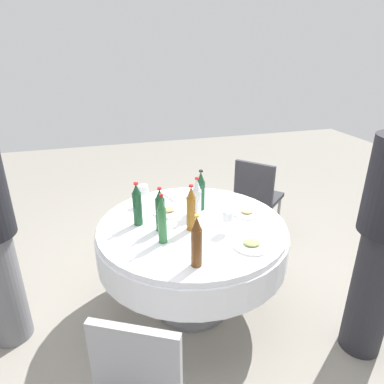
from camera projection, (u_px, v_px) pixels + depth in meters
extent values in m
plane|color=gray|center=(192.00, 306.00, 2.72)|extent=(10.00, 10.00, 0.00)
cylinder|color=white|center=(192.00, 226.00, 2.43)|extent=(1.32, 1.32, 0.04)
cylinder|color=white|center=(192.00, 242.00, 2.48)|extent=(1.35, 1.35, 0.22)
cylinder|color=slate|center=(192.00, 281.00, 2.62)|extent=(0.14, 0.14, 0.48)
cylinder|color=slate|center=(192.00, 304.00, 2.71)|extent=(0.56, 0.56, 0.03)
cylinder|color=#2D6B38|center=(162.00, 226.00, 2.15)|extent=(0.06, 0.06, 0.23)
cone|color=#2D6B38|center=(162.00, 203.00, 2.09)|extent=(0.05, 0.05, 0.09)
cylinder|color=red|center=(161.00, 195.00, 2.07)|extent=(0.02, 0.02, 0.01)
cylinder|color=#194728|center=(201.00, 196.00, 2.59)|extent=(0.06, 0.06, 0.22)
cone|color=#194728|center=(201.00, 177.00, 2.53)|extent=(0.06, 0.06, 0.08)
cylinder|color=black|center=(201.00, 171.00, 2.51)|extent=(0.03, 0.03, 0.01)
cylinder|color=#8C5619|center=(191.00, 214.00, 2.30)|extent=(0.06, 0.06, 0.24)
cone|color=#8C5619|center=(191.00, 192.00, 2.24)|extent=(0.06, 0.06, 0.08)
cylinder|color=red|center=(191.00, 186.00, 2.22)|extent=(0.03, 0.03, 0.01)
cylinder|color=silver|center=(197.00, 203.00, 2.50)|extent=(0.07, 0.07, 0.20)
cone|color=silver|center=(197.00, 185.00, 2.44)|extent=(0.06, 0.06, 0.08)
cylinder|color=red|center=(197.00, 178.00, 2.42)|extent=(0.03, 0.03, 0.01)
cylinder|color=#593314|center=(197.00, 248.00, 1.92)|extent=(0.06, 0.06, 0.23)
cone|color=#593314|center=(197.00, 223.00, 1.86)|extent=(0.06, 0.06, 0.08)
cylinder|color=gold|center=(197.00, 216.00, 1.84)|extent=(0.02, 0.02, 0.01)
cylinder|color=#194728|center=(160.00, 215.00, 2.30)|extent=(0.07, 0.07, 0.23)
cone|color=#194728|center=(160.00, 194.00, 2.24)|extent=(0.06, 0.06, 0.07)
cylinder|color=red|center=(159.00, 188.00, 2.22)|extent=(0.03, 0.03, 0.01)
cylinder|color=#194728|center=(138.00, 209.00, 2.37)|extent=(0.06, 0.06, 0.24)
cone|color=#194728|center=(136.00, 189.00, 2.31)|extent=(0.06, 0.06, 0.06)
cylinder|color=red|center=(136.00, 183.00, 2.29)|extent=(0.03, 0.03, 0.01)
cylinder|color=white|center=(227.00, 231.00, 2.32)|extent=(0.06, 0.06, 0.00)
cylinder|color=white|center=(227.00, 226.00, 2.30)|extent=(0.01, 0.01, 0.08)
cylinder|color=white|center=(228.00, 215.00, 2.27)|extent=(0.07, 0.07, 0.07)
cylinder|color=maroon|center=(228.00, 218.00, 2.28)|extent=(0.06, 0.06, 0.03)
cylinder|color=white|center=(144.00, 204.00, 2.71)|extent=(0.06, 0.06, 0.00)
cylinder|color=white|center=(144.00, 199.00, 2.70)|extent=(0.01, 0.01, 0.08)
cylinder|color=white|center=(143.00, 190.00, 2.67)|extent=(0.07, 0.07, 0.07)
cylinder|color=white|center=(252.00, 245.00, 2.15)|extent=(0.24, 0.24, 0.02)
ellipsoid|color=#8C9E59|center=(252.00, 243.00, 2.14)|extent=(0.11, 0.09, 0.02)
cylinder|color=white|center=(168.00, 212.00, 2.58)|extent=(0.23, 0.23, 0.02)
ellipsoid|color=tan|center=(168.00, 210.00, 2.57)|extent=(0.10, 0.09, 0.02)
cylinder|color=white|center=(247.00, 213.00, 2.55)|extent=(0.20, 0.20, 0.02)
ellipsoid|color=tan|center=(247.00, 211.00, 2.54)|extent=(0.09, 0.08, 0.02)
cube|color=silver|center=(128.00, 239.00, 2.22)|extent=(0.17, 0.08, 0.00)
cube|color=white|center=(178.00, 194.00, 2.86)|extent=(0.22, 0.22, 0.02)
cylinder|color=#26262B|center=(371.00, 293.00, 2.19)|extent=(0.26, 0.26, 0.89)
cylinder|color=slate|center=(2.00, 288.00, 2.29)|extent=(0.26, 0.26, 0.82)
cube|color=#99999E|center=(135.00, 366.00, 1.44)|extent=(0.37, 0.23, 0.42)
cube|color=#2D2D33|center=(259.00, 197.00, 3.55)|extent=(0.56, 0.56, 0.04)
cube|color=#2D2D33|center=(254.00, 184.00, 3.33)|extent=(0.30, 0.33, 0.42)
cylinder|color=gray|center=(278.00, 215.00, 3.69)|extent=(0.03, 0.03, 0.43)
cylinder|color=gray|center=(249.00, 208.00, 3.86)|extent=(0.03, 0.03, 0.43)
cylinder|color=gray|center=(267.00, 228.00, 3.43)|extent=(0.03, 0.03, 0.43)
cylinder|color=gray|center=(236.00, 220.00, 3.60)|extent=(0.03, 0.03, 0.43)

